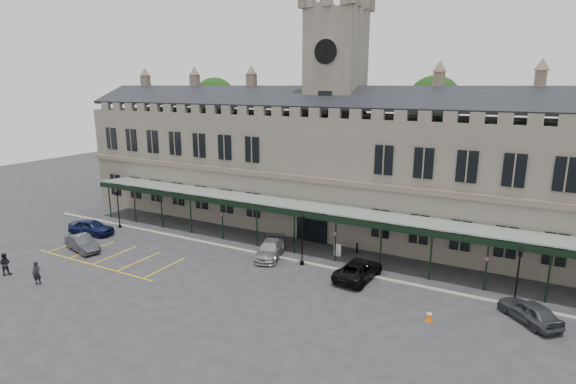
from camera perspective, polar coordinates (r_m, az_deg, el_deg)
The scene contains 22 objects.
ground at distance 35.60m, azimuth -4.70°, elevation -11.44°, with size 140.00×140.00×0.00m, color #29292C.
station_building at distance 47.18m, azimuth 5.75°, elevation 3.01°, with size 60.00×10.36×17.30m.
clock_tower at distance 46.52m, azimuth 5.98°, elevation 11.10°, with size 5.60×5.60×24.80m.
canopy at distance 40.73m, azimuth 0.98°, elevation -4.51°, with size 50.00×4.10×4.30m.
kerb at distance 39.90m, azimuth -0.35°, elevation -8.47°, with size 60.00×0.40×0.12m, color gray.
parking_markings at distance 43.40m, azimuth -21.67°, elevation -7.71°, with size 16.00×6.00×0.01m, color gold, non-canonical shape.
tree_behind_left at distance 65.49m, azimuth -9.23°, elevation 11.40°, with size 6.00×6.00×16.00m.
tree_behind_mid at distance 52.90m, azimuth 18.01°, elevation 10.48°, with size 6.00×6.00×16.00m.
lamp_post_left at distance 51.08m, azimuth -20.78°, elevation -1.56°, with size 0.40×0.40×4.22m.
lamp_post_mid at distance 37.86m, azimuth 1.81°, elevation -5.39°, with size 0.44×0.44×4.61m.
lamp_post_right at distance 34.58m, azimuth 27.18°, elevation -9.00°, with size 0.42×0.42×4.43m.
traffic_cone at distance 31.56m, azimuth 17.49°, elevation -14.74°, with size 0.48×0.48×0.76m.
sign_board at distance 40.72m, azimuth 6.29°, elevation -7.35°, with size 0.66×0.07×1.13m.
bollard_left at distance 43.02m, azimuth 0.74°, elevation -6.23°, with size 0.17×0.17×0.94m, color black.
bollard_right at distance 41.65m, azimuth 8.75°, elevation -7.07°, with size 0.17×0.17×0.95m, color black.
car_left_a at distance 50.20m, azimuth -23.70°, elevation -4.10°, with size 1.89×4.70×1.60m, color #0D153B.
car_left_b at distance 45.77m, azimuth -24.65°, elevation -5.95°, with size 1.53×4.39×1.44m, color #323439.
car_taxi at distance 40.24m, azimuth -2.30°, elevation -7.28°, with size 2.02×4.96×1.44m, color gray.
car_van at distance 36.41m, azimuth 8.94°, elevation -9.72°, with size 2.42×5.26×1.46m, color black.
car_right_a at distance 33.77m, azimuth 28.32°, elevation -13.18°, with size 1.73×4.31×1.47m, color #323439.
person_a at distance 39.86m, azimuth -29.28°, elevation -8.98°, with size 0.67×0.44×1.83m, color black.
person_b at distance 43.08m, azimuth -32.31°, elevation -7.73°, with size 0.90×0.70×1.86m, color black.
Camera 1 is at (17.83, -26.94, 14.95)m, focal length 28.00 mm.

